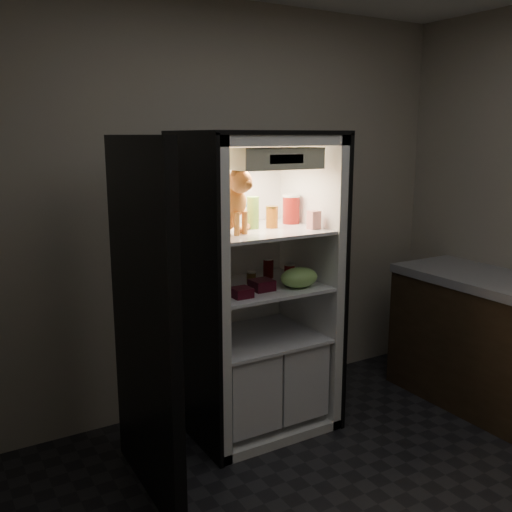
{
  "coord_description": "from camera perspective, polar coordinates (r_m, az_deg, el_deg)",
  "views": [
    {
      "loc": [
        -1.76,
        -1.6,
        1.85
      ],
      "look_at": [
        -0.02,
        1.32,
        1.13
      ],
      "focal_mm": 40.0,
      "sensor_mm": 36.0,
      "label": 1
    }
  ],
  "objects": [
    {
      "name": "room_shell",
      "position": [
        2.39,
        16.93,
        6.0
      ],
      "size": [
        3.6,
        3.6,
        3.6
      ],
      "color": "white",
      "rests_on": "floor"
    },
    {
      "name": "refrigerator",
      "position": [
        3.62,
        -0.27,
        -4.96
      ],
      "size": [
        0.9,
        0.72,
        1.88
      ],
      "color": "white",
      "rests_on": "floor"
    },
    {
      "name": "fridge_door",
      "position": [
        2.93,
        -11.12,
        -6.86
      ],
      "size": [
        0.07,
        0.87,
        1.85
      ],
      "rotation": [
        0.0,
        0.0,
        -0.02
      ],
      "color": "black",
      "rests_on": "floor"
    },
    {
      "name": "tabby_cat",
      "position": [
        3.32,
        -2.92,
        4.92
      ],
      "size": [
        0.37,
        0.4,
        0.4
      ],
      "rotation": [
        0.0,
        0.0,
        0.29
      ],
      "color": "#B76417",
      "rests_on": "refrigerator"
    },
    {
      "name": "parmesan_shaker",
      "position": [
        3.46,
        -0.31,
        4.35
      ],
      "size": [
        0.08,
        0.08,
        0.19
      ],
      "color": "green",
      "rests_on": "refrigerator"
    },
    {
      "name": "mayo_tub",
      "position": [
        3.59,
        -0.67,
        4.21
      ],
      "size": [
        0.1,
        0.1,
        0.14
      ],
      "color": "white",
      "rests_on": "refrigerator"
    },
    {
      "name": "salsa_jar",
      "position": [
        3.49,
        1.6,
        3.92
      ],
      "size": [
        0.08,
        0.08,
        0.13
      ],
      "color": "maroon",
      "rests_on": "refrigerator"
    },
    {
      "name": "pepper_jar",
      "position": [
        3.67,
        3.53,
        4.7
      ],
      "size": [
        0.11,
        0.11,
        0.19
      ],
      "color": "maroon",
      "rests_on": "refrigerator"
    },
    {
      "name": "cream_carton",
      "position": [
        3.47,
        5.8,
        3.61
      ],
      "size": [
        0.06,
        0.06,
        0.11
      ],
      "primitive_type": "cube",
      "color": "silver",
      "rests_on": "refrigerator"
    },
    {
      "name": "soda_can_a",
      "position": [
        3.69,
        1.25,
        -1.25
      ],
      "size": [
        0.07,
        0.07,
        0.12
      ],
      "color": "black",
      "rests_on": "refrigerator"
    },
    {
      "name": "soda_can_b",
      "position": [
        3.64,
        3.42,
        -1.59
      ],
      "size": [
        0.06,
        0.06,
        0.11
      ],
      "color": "black",
      "rests_on": "refrigerator"
    },
    {
      "name": "soda_can_c",
      "position": [
        3.55,
        3.37,
        -1.82
      ],
      "size": [
        0.07,
        0.07,
        0.12
      ],
      "color": "black",
      "rests_on": "refrigerator"
    },
    {
      "name": "condiment_jar",
      "position": [
        3.55,
        -0.47,
        -2.17
      ],
      "size": [
        0.06,
        0.06,
        0.08
      ],
      "color": "brown",
      "rests_on": "refrigerator"
    },
    {
      "name": "grape_bag",
      "position": [
        3.47,
        4.33,
        -2.15
      ],
      "size": [
        0.24,
        0.18,
        0.12
      ],
      "primitive_type": "ellipsoid",
      "color": "#8ACB5F",
      "rests_on": "refrigerator"
    },
    {
      "name": "berry_box_left",
      "position": [
        3.26,
        -1.48,
        -3.67
      ],
      "size": [
        0.11,
        0.11,
        0.06
      ],
      "primitive_type": "cube",
      "color": "#480C1C",
      "rests_on": "refrigerator"
    },
    {
      "name": "berry_box_right",
      "position": [
        3.41,
        0.59,
        -2.91
      ],
      "size": [
        0.13,
        0.13,
        0.06
      ],
      "primitive_type": "cube",
      "color": "#480C1C",
      "rests_on": "refrigerator"
    }
  ]
}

